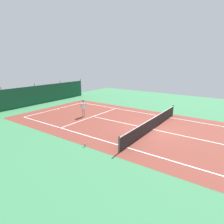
{
  "coord_description": "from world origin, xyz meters",
  "views": [
    {
      "loc": [
        -13.76,
        -5.67,
        5.39
      ],
      "look_at": [
        -0.16,
        3.94,
        0.9
      ],
      "focal_mm": 30.3,
      "sensor_mm": 36.0,
      "label": 1
    }
  ],
  "objects_px": {
    "tennis_net": "(153,124)",
    "water_bottle": "(85,145)",
    "parked_car": "(42,92)",
    "tennis_player": "(83,107)",
    "tennis_ball_near_player": "(79,112)",
    "tennis_ball_midcourt": "(100,135)"
  },
  "relations": [
    {
      "from": "tennis_net",
      "to": "parked_car",
      "type": "height_order",
      "value": "parked_car"
    },
    {
      "from": "tennis_player",
      "to": "tennis_ball_near_player",
      "type": "height_order",
      "value": "tennis_player"
    },
    {
      "from": "tennis_player",
      "to": "parked_car",
      "type": "bearing_deg",
      "value": -83.13
    },
    {
      "from": "tennis_player",
      "to": "water_bottle",
      "type": "height_order",
      "value": "tennis_player"
    },
    {
      "from": "parked_car",
      "to": "water_bottle",
      "type": "height_order",
      "value": "parked_car"
    },
    {
      "from": "tennis_net",
      "to": "water_bottle",
      "type": "height_order",
      "value": "tennis_net"
    },
    {
      "from": "tennis_ball_near_player",
      "to": "tennis_player",
      "type": "bearing_deg",
      "value": -122.39
    },
    {
      "from": "tennis_net",
      "to": "tennis_ball_midcourt",
      "type": "bearing_deg",
      "value": 141.0
    },
    {
      "from": "tennis_net",
      "to": "tennis_player",
      "type": "height_order",
      "value": "tennis_player"
    },
    {
      "from": "tennis_ball_near_player",
      "to": "parked_car",
      "type": "relative_size",
      "value": 0.02
    },
    {
      "from": "tennis_ball_midcourt",
      "to": "parked_car",
      "type": "bearing_deg",
      "value": 67.94
    },
    {
      "from": "tennis_net",
      "to": "water_bottle",
      "type": "distance_m",
      "value": 6.02
    },
    {
      "from": "tennis_net",
      "to": "tennis_player",
      "type": "bearing_deg",
      "value": 94.34
    },
    {
      "from": "tennis_player",
      "to": "tennis_ball_midcourt",
      "type": "bearing_deg",
      "value": 81.54
    },
    {
      "from": "parked_car",
      "to": "tennis_ball_midcourt",
      "type": "bearing_deg",
      "value": 72.38
    },
    {
      "from": "tennis_player",
      "to": "parked_car",
      "type": "height_order",
      "value": "parked_car"
    },
    {
      "from": "tennis_net",
      "to": "tennis_player",
      "type": "distance_m",
      "value": 7.18
    },
    {
      "from": "tennis_ball_midcourt",
      "to": "parked_car",
      "type": "relative_size",
      "value": 0.02
    },
    {
      "from": "tennis_net",
      "to": "parked_car",
      "type": "xyz_separation_m",
      "value": [
        3.34,
        19.38,
        0.33
      ]
    },
    {
      "from": "tennis_player",
      "to": "tennis_net",
      "type": "bearing_deg",
      "value": 118.84
    },
    {
      "from": "parked_car",
      "to": "tennis_player",
      "type": "bearing_deg",
      "value": 76.81
    },
    {
      "from": "tennis_net",
      "to": "parked_car",
      "type": "distance_m",
      "value": 19.66
    }
  ]
}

